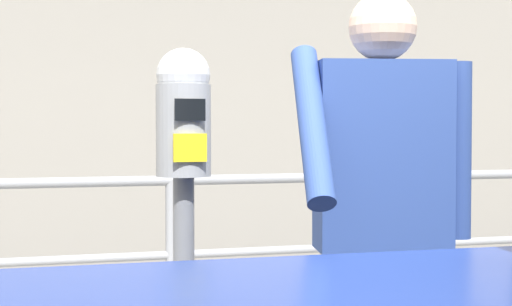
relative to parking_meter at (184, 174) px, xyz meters
The scene contains 4 objects.
parking_meter is the anchor object (origin of this frame).
pedestrian_at_meter 0.70m from the parking_meter, ahead, with size 0.70×0.50×1.76m.
background_railing 2.17m from the parking_meter, 80.90° to the left, with size 24.06×0.06×1.01m.
backdrop_wall 4.38m from the parking_meter, 85.59° to the left, with size 32.00×0.50×2.95m, color gray.
Camera 1 is at (-0.85, -2.22, 1.43)m, focal length 56.93 mm.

